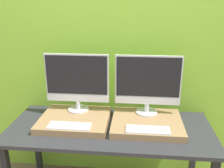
{
  "coord_description": "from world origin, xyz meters",
  "views": [
    {
      "loc": [
        0.2,
        -1.44,
        1.7
      ],
      "look_at": [
        0.0,
        0.54,
        1.02
      ],
      "focal_mm": 40.0,
      "sensor_mm": 36.0,
      "label": 1
    }
  ],
  "objects": [
    {
      "name": "keyboard_left",
      "position": [
        -0.3,
        0.23,
        0.78
      ],
      "size": [
        0.33,
        0.12,
        0.01
      ],
      "color": "silver",
      "rests_on": "wooden_riser_left"
    },
    {
      "name": "wall_back",
      "position": [
        0.0,
        0.78,
        1.3
      ],
      "size": [
        8.0,
        0.04,
        2.6
      ],
      "color": "#8CC638",
      "rests_on": "ground_plane"
    },
    {
      "name": "monitor_right",
      "position": [
        0.3,
        0.54,
        1.05
      ],
      "size": [
        0.55,
        0.18,
        0.5
      ],
      "color": "silver",
      "rests_on": "wooden_riser_right"
    },
    {
      "name": "wooden_riser_left",
      "position": [
        -0.3,
        0.4,
        0.75
      ],
      "size": [
        0.57,
        0.48,
        0.05
      ],
      "color": "#99754C",
      "rests_on": "workbench"
    },
    {
      "name": "wooden_riser_right",
      "position": [
        0.3,
        0.4,
        0.75
      ],
      "size": [
        0.57,
        0.48,
        0.05
      ],
      "color": "#99754C",
      "rests_on": "workbench"
    },
    {
      "name": "monitor_left",
      "position": [
        -0.3,
        0.54,
        1.05
      ],
      "size": [
        0.55,
        0.18,
        0.5
      ],
      "color": "silver",
      "rests_on": "wooden_riser_left"
    },
    {
      "name": "workbench",
      "position": [
        0.0,
        0.35,
        0.65
      ],
      "size": [
        1.65,
        0.71,
        0.72
      ],
      "color": "#2D2D33",
      "rests_on": "ground_plane"
    },
    {
      "name": "keyboard_right",
      "position": [
        0.3,
        0.23,
        0.78
      ],
      "size": [
        0.33,
        0.12,
        0.01
      ],
      "color": "silver",
      "rests_on": "wooden_riser_right"
    }
  ]
}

